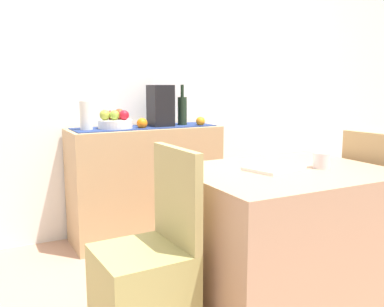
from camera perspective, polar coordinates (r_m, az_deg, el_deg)
ground_plane at (r=2.75m, az=4.72°, el=-16.46°), size 6.40×6.40×0.02m
room_wall_rear at (r=3.53m, az=-5.47°, el=12.03°), size 6.40×0.06×2.70m
sideboard_console at (r=3.31m, az=-6.16°, el=-3.91°), size 1.13×0.42×0.85m
table_runner at (r=3.24m, az=-6.30°, el=3.51°), size 1.06×0.32×0.01m
fruit_bowl at (r=3.16m, az=-10.15°, el=3.87°), size 0.25×0.25×0.06m
apple_center at (r=3.13m, az=-10.24°, el=5.02°), size 0.07×0.07×0.07m
apple_right at (r=3.21m, az=-10.81°, el=5.05°), size 0.07×0.07×0.07m
apple_front at (r=3.21m, az=-9.62°, el=5.20°), size 0.08×0.08×0.08m
apple_rear at (r=3.13m, az=-9.00°, el=5.06°), size 0.07×0.07×0.07m
apple_left at (r=3.14m, az=-11.49°, el=5.02°), size 0.07×0.07×0.07m
wine_bottle at (r=3.36m, az=-1.30°, el=5.76°), size 0.07×0.07×0.32m
coffee_maker at (r=3.28m, az=-4.21°, el=6.31°), size 0.16×0.18×0.31m
ceramic_vase at (r=3.10m, az=-13.87°, el=4.89°), size 0.09×0.09×0.21m
orange_loose_mid at (r=3.15m, az=-6.64°, el=4.00°), size 0.08×0.08×0.08m
orange_loose_far at (r=3.33m, az=1.13°, el=4.29°), size 0.07×0.07×0.07m
dining_table at (r=2.39m, az=12.02°, el=-10.82°), size 1.05×0.84×0.74m
open_book at (r=2.28m, az=10.80°, el=-1.88°), size 0.32×0.27×0.02m
coffee_cup at (r=2.37m, az=16.81°, el=-0.88°), size 0.09×0.09×0.08m
chair_near_window at (r=2.06m, az=-6.17°, el=-17.29°), size 0.42×0.42×0.90m
chair_by_corner at (r=2.96m, az=24.01°, el=-9.54°), size 0.46×0.46×0.90m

